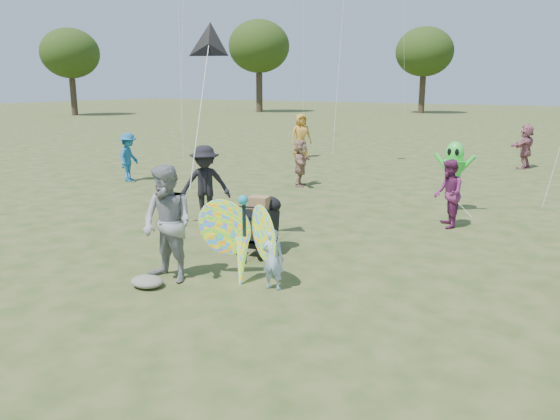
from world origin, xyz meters
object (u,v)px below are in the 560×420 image
object	(u,v)px
adult_man	(168,224)
crowd_e	(448,194)
crowd_b	(205,184)
butterfly_kite	(243,240)
crowd_i	(129,157)
alien_kite	(453,173)
crowd_j	(525,146)
child_girl	(273,259)
jogging_stroller	(262,221)
crowd_g	(301,136)
crowd_d	(300,163)

from	to	relation	value
adult_man	crowd_e	distance (m)	6.42
crowd_b	butterfly_kite	xyz separation A→B (m)	(2.98, -2.68, -0.20)
crowd_i	alien_kite	xyz separation A→B (m)	(10.07, 1.18, 0.19)
crowd_j	child_girl	bearing A→B (deg)	10.25
crowd_b	jogging_stroller	world-z (taller)	crowd_b
crowd_e	crowd_g	bearing A→B (deg)	-160.31
crowd_g	butterfly_kite	bearing A→B (deg)	-115.17
jogging_stroller	alien_kite	world-z (taller)	alien_kite
crowd_e	crowd_j	size ratio (longest dim) A/B	0.92
crowd_b	crowd_e	world-z (taller)	crowd_b
butterfly_kite	crowd_e	bearing A→B (deg)	70.24
crowd_i	crowd_j	world-z (taller)	crowd_j
child_girl	jogging_stroller	distance (m)	1.91
butterfly_kite	alien_kite	bearing A→B (deg)	77.32
adult_man	crowd_g	size ratio (longest dim) A/B	1.02
crowd_i	crowd_j	distance (m)	14.28
crowd_b	crowd_j	bearing A→B (deg)	30.96
jogging_stroller	crowd_b	bearing A→B (deg)	139.29
crowd_i	jogging_stroller	xyz separation A→B (m)	(7.96, -4.14, -0.17)
adult_man	crowd_i	bearing A→B (deg)	144.11
adult_man	alien_kite	distance (m)	7.78
crowd_i	butterfly_kite	distance (m)	10.20
child_girl	jogging_stroller	xyz separation A→B (m)	(-1.19, 1.48, 0.13)
jogging_stroller	butterfly_kite	bearing A→B (deg)	-80.79
jogging_stroller	crowd_g	bearing A→B (deg)	103.63
child_girl	crowd_j	bearing A→B (deg)	-104.11
child_girl	crowd_i	world-z (taller)	crowd_i
crowd_g	jogging_stroller	world-z (taller)	crowd_g
crowd_b	alien_kite	world-z (taller)	crowd_b
crowd_d	alien_kite	bearing A→B (deg)	-122.68
child_girl	crowd_g	xyz separation A→B (m)	(-7.31, 13.61, 0.44)
butterfly_kite	adult_man	bearing A→B (deg)	-149.10
adult_man	crowd_j	size ratio (longest dim) A/B	1.14
crowd_e	crowd_g	distance (m)	12.00
alien_kite	crowd_d	bearing A→B (deg)	168.49
child_girl	crowd_g	size ratio (longest dim) A/B	0.52
crowd_d	jogging_stroller	bearing A→B (deg)	-177.27
adult_man	crowd_g	xyz separation A→B (m)	(-5.68, 14.17, -0.02)
adult_man	alien_kite	size ratio (longest dim) A/B	1.08
crowd_d	crowd_g	xyz separation A→B (m)	(-3.32, 5.82, 0.21)
crowd_e	butterfly_kite	world-z (taller)	crowd_e
crowd_d	crowd_i	size ratio (longest dim) A/B	0.92
crowd_d	jogging_stroller	size ratio (longest dim) A/B	1.29
crowd_g	crowd_j	world-z (taller)	crowd_g
crowd_i	butterfly_kite	size ratio (longest dim) A/B	0.90
crowd_b	jogging_stroller	distance (m)	2.71
crowd_b	alien_kite	size ratio (longest dim) A/B	1.01
crowd_b	butterfly_kite	world-z (taller)	crowd_b
crowd_j	crowd_d	bearing A→B (deg)	-20.10
crowd_j	alien_kite	size ratio (longest dim) A/B	0.94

